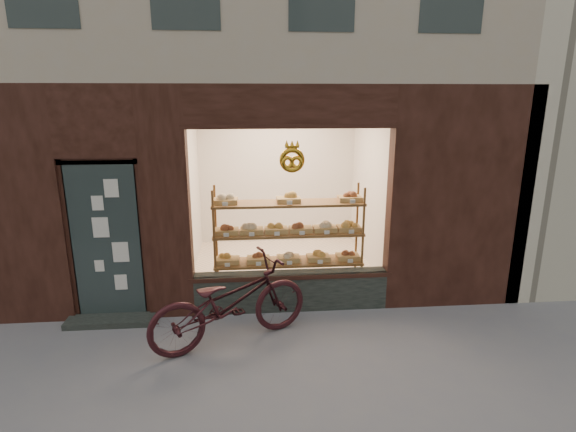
{
  "coord_description": "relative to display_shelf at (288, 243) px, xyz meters",
  "views": [
    {
      "loc": [
        -0.1,
        -3.74,
        2.95
      ],
      "look_at": [
        0.4,
        2.0,
        1.41
      ],
      "focal_mm": 28.0,
      "sensor_mm": 36.0,
      "label": 1
    }
  ],
  "objects": [
    {
      "name": "ground",
      "position": [
        -0.45,
        -2.55,
        -0.85
      ],
      "size": [
        90.0,
        90.0,
        0.0
      ],
      "primitive_type": "plane",
      "color": "slate"
    },
    {
      "name": "display_shelf",
      "position": [
        0.0,
        0.0,
        0.0
      ],
      "size": [
        2.2,
        0.45,
        1.7
      ],
      "color": "brown",
      "rests_on": "ground"
    },
    {
      "name": "bicycle",
      "position": [
        -0.82,
        -1.26,
        -0.31
      ],
      "size": [
        2.14,
        1.47,
        1.06
      ],
      "primitive_type": "imported",
      "rotation": [
        0.0,
        0.0,
        1.99
      ],
      "color": "black",
      "rests_on": "ground"
    }
  ]
}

